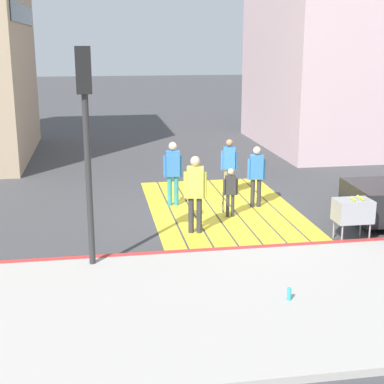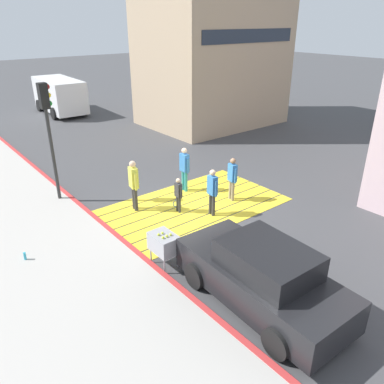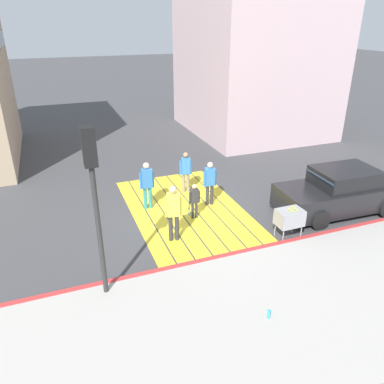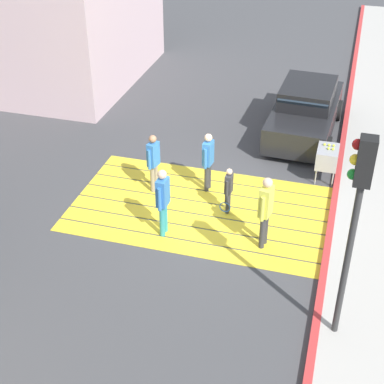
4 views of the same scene
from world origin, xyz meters
TOP-DOWN VIEW (x-y plane):
  - ground_plane at (0.00, 0.00)m, footprint 120.00×120.00m
  - crosswalk_stripes at (0.00, -0.00)m, footprint 6.40×3.80m
  - sidewalk_west at (-5.60, 0.00)m, footprint 4.80×40.00m
  - curb_painted at (-3.25, 0.00)m, footprint 0.16×40.00m
  - building_far_north at (8.50, 8.71)m, footprint 8.00×6.03m
  - car_parked_near_curb at (-2.00, -4.93)m, footprint 2.13×4.38m
  - van_down_street at (1.96, 17.29)m, footprint 2.51×5.28m
  - traffic_light_corner at (-3.58, 3.40)m, footprint 0.39×0.28m
  - tennis_ball_cart at (-2.90, -2.30)m, footprint 0.56×0.80m
  - water_bottle at (-5.82, 0.16)m, footprint 0.07×0.07m
  - pedestrian_adult_lead at (-1.80, 1.05)m, footprint 0.30×0.52m
  - pedestrian_adult_trailing at (1.38, -0.50)m, footprint 0.27×0.47m
  - pedestrian_adult_side at (0.04, -0.92)m, footprint 0.24×0.48m
  - pedestrian_teen_behind at (0.54, 1.24)m, footprint 0.24×0.51m
  - pedestrian_child_with_racket at (-0.71, -0.03)m, footprint 0.28×0.39m

SIDE VIEW (x-z plane):
  - ground_plane at x=0.00m, z-range 0.00..0.00m
  - crosswalk_stripes at x=0.00m, z-range 0.00..0.01m
  - sidewalk_west at x=-5.60m, z-range 0.00..0.12m
  - curb_painted at x=-3.25m, z-range 0.00..0.13m
  - water_bottle at x=-5.82m, z-range 0.12..0.34m
  - tennis_ball_cart at x=-2.90m, z-range 0.19..1.21m
  - pedestrian_child_with_racket at x=-0.71m, z-range 0.08..1.33m
  - car_parked_near_curb at x=-2.00m, z-range -0.05..1.52m
  - pedestrian_adult_trailing at x=1.38m, z-range 0.13..1.76m
  - pedestrian_adult_side at x=0.04m, z-range 0.13..1.78m
  - pedestrian_teen_behind at x=0.54m, z-range 0.14..1.88m
  - pedestrian_adult_lead at x=-1.80m, z-range 0.15..1.97m
  - van_down_street at x=1.96m, z-range 0.10..2.45m
  - traffic_light_corner at x=-3.58m, z-range 0.92..5.16m
  - building_far_north at x=8.50m, z-range 0.00..9.60m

